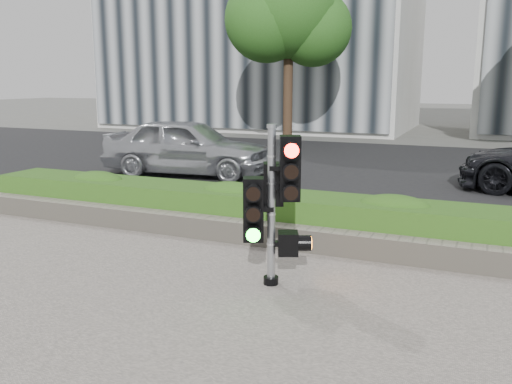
# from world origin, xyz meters

# --- Properties ---
(ground) EXTENTS (120.00, 120.00, 0.00)m
(ground) POSITION_xyz_m (0.00, 0.00, 0.00)
(ground) COLOR #51514C
(ground) RESTS_ON ground
(road) EXTENTS (60.00, 13.00, 0.02)m
(road) POSITION_xyz_m (0.00, 10.00, 0.01)
(road) COLOR black
(road) RESTS_ON ground
(curb) EXTENTS (60.00, 0.25, 0.12)m
(curb) POSITION_xyz_m (0.00, 3.15, 0.06)
(curb) COLOR gray
(curb) RESTS_ON ground
(stone_wall) EXTENTS (12.00, 0.32, 0.34)m
(stone_wall) POSITION_xyz_m (0.00, 1.90, 0.20)
(stone_wall) COLOR gray
(stone_wall) RESTS_ON sidewalk
(hedge) EXTENTS (12.00, 1.00, 0.68)m
(hedge) POSITION_xyz_m (0.00, 2.55, 0.37)
(hedge) COLOR #50942D
(hedge) RESTS_ON sidewalk
(tree_left) EXTENTS (4.61, 4.03, 7.34)m
(tree_left) POSITION_xyz_m (-4.52, 14.56, 5.04)
(tree_left) COLOR black
(tree_left) RESTS_ON ground
(traffic_signal) EXTENTS (0.72, 0.64, 1.98)m
(traffic_signal) POSITION_xyz_m (0.37, 0.44, 1.12)
(traffic_signal) COLOR black
(traffic_signal) RESTS_ON sidewalk
(car_silver) EXTENTS (4.68, 2.29, 1.54)m
(car_silver) POSITION_xyz_m (-4.65, 7.01, 0.79)
(car_silver) COLOR #B0B3B8
(car_silver) RESTS_ON road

